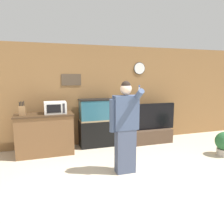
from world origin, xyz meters
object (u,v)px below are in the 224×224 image
Objects in this scene: tv_on_stand at (150,131)px; aquarium_on_stand at (97,123)px; person_standing at (125,126)px; counter_island at (45,134)px; knife_block at (22,110)px; microwave at (55,107)px.

aquarium_on_stand is at bearing 172.63° from tv_on_stand.
person_standing is at bearing -85.99° from aquarium_on_stand.
knife_block reaches higher than counter_island.
microwave is at bearing -169.21° from aquarium_on_stand.
knife_block is at bearing -178.48° from tv_on_stand.
counter_island is at bearing -174.88° from microwave.
microwave is 1.56× the size of knife_block.
microwave reaches higher than tv_on_stand.
person_standing is (0.12, -1.70, 0.28)m from aquarium_on_stand.
microwave is (0.26, 0.02, 0.61)m from counter_island.
tv_on_stand is (2.49, 0.01, -0.78)m from microwave.
knife_block is 0.18× the size of person_standing.
person_standing is at bearing -46.35° from counter_island.
knife_block is 0.26× the size of aquarium_on_stand.
aquarium_on_stand reaches higher than tv_on_stand.
person_standing is at bearing -131.45° from tv_on_stand.
knife_block is 3.29m from tv_on_stand.
counter_island is 0.91× the size of tv_on_stand.
counter_island is at bearing 133.65° from person_standing.
counter_island is 0.76× the size of person_standing.
knife_block is at bearing -173.90° from microwave.
microwave is 0.72m from knife_block.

